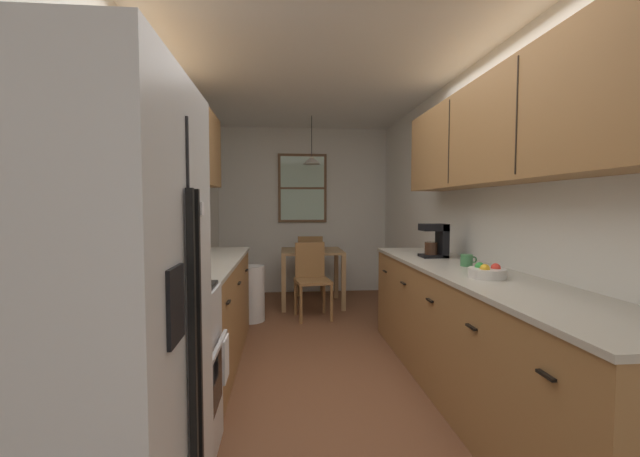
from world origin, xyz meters
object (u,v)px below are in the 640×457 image
at_px(storage_canister, 172,267).
at_px(dining_table, 312,260).
at_px(refrigerator, 84,348).
at_px(trash_bin, 251,293).
at_px(fruit_bowl, 487,272).
at_px(dining_chair_near, 312,276).
at_px(mug_by_coffeemaker, 467,260).
at_px(coffee_maker, 437,240).
at_px(microwave_over_range, 121,138).
at_px(dining_chair_far, 310,262).
at_px(stove_range, 151,378).

bearing_deg(storage_canister, dining_table, 69.57).
bearing_deg(storage_canister, refrigerator, -88.17).
height_order(trash_bin, fruit_bowl, fruit_bowl).
relative_size(dining_chair_near, mug_by_coffeemaker, 7.20).
bearing_deg(coffee_maker, fruit_bowl, -93.87).
relative_size(dining_chair_near, fruit_bowl, 3.95).
xyz_separation_m(microwave_over_range, fruit_bowl, (2.06, 0.30, -0.75)).
relative_size(dining_chair_far, coffee_maker, 3.06).
height_order(dining_chair_near, trash_bin, dining_chair_near).
relative_size(trash_bin, storage_canister, 4.13).
distance_m(coffee_maker, fruit_bowl, 1.01).
bearing_deg(dining_chair_near, storage_canister, -114.25).
height_order(trash_bin, storage_canister, storage_canister).
height_order(dining_table, storage_canister, storage_canister).
distance_m(dining_chair_near, coffee_maker, 1.81).
xyz_separation_m(stove_range, dining_table, (1.06, 3.30, 0.15)).
bearing_deg(fruit_bowl, refrigerator, -151.74).
bearing_deg(storage_canister, trash_bin, 82.10).
relative_size(dining_table, mug_by_coffeemaker, 6.60).
bearing_deg(microwave_over_range, dining_table, 70.40).
relative_size(dining_chair_far, fruit_bowl, 3.95).
bearing_deg(storage_canister, dining_chair_near, 65.75).
relative_size(refrigerator, mug_by_coffeemaker, 14.26).
xyz_separation_m(stove_range, coffee_maker, (2.02, 1.30, 0.58)).
distance_m(refrigerator, microwave_over_range, 1.09).
bearing_deg(trash_bin, refrigerator, -94.52).
xyz_separation_m(coffee_maker, fruit_bowl, (-0.07, -1.00, -0.12)).
distance_m(microwave_over_range, dining_chair_near, 3.17).
height_order(microwave_over_range, coffee_maker, microwave_over_range).
relative_size(trash_bin, mug_by_coffeemaker, 5.20).
bearing_deg(dining_chair_far, trash_bin, -121.16).
distance_m(microwave_over_range, mug_by_coffeemaker, 2.41).
bearing_deg(dining_chair_far, refrigerator, -102.76).
bearing_deg(stove_range, trash_bin, 83.53).
height_order(dining_chair_far, fruit_bowl, fruit_bowl).
relative_size(dining_chair_far, mug_by_coffeemaker, 7.20).
xyz_separation_m(dining_chair_far, trash_bin, (-0.78, -1.30, -0.18)).
relative_size(stove_range, dining_table, 1.33).
relative_size(stove_range, dining_chair_far, 1.22).
relative_size(stove_range, trash_bin, 1.69).
bearing_deg(dining_table, mug_by_coffeemaker, -68.68).
height_order(refrigerator, microwave_over_range, microwave_over_range).
bearing_deg(dining_chair_near, fruit_bowl, -68.80).
bearing_deg(dining_chair_far, stove_range, -105.48).
bearing_deg(mug_by_coffeemaker, refrigerator, -143.22).
xyz_separation_m(dining_chair_near, mug_by_coffeemaker, (1.03, -1.93, 0.44)).
bearing_deg(dining_chair_near, coffee_maker, -54.55).
height_order(microwave_over_range, dining_chair_near, microwave_over_range).
distance_m(microwave_over_range, trash_bin, 2.96).
height_order(refrigerator, stove_range, refrigerator).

